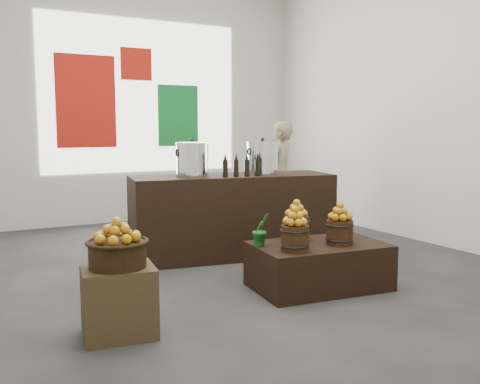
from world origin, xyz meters
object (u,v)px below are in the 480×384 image
crate (119,302)px  shopper (279,176)px  stock_pot_left (192,160)px  counter (232,216)px  wicker_basket (118,254)px  stock_pot_center (262,159)px  display_table (319,266)px

crate → shopper: shopper is taller
stock_pot_left → counter: bearing=-9.8°
crate → wicker_basket: (0.00, 0.00, 0.35)m
counter → stock_pot_left: (-0.47, 0.08, 0.66)m
wicker_basket → stock_pot_left: size_ratio=1.13×
crate → stock_pot_center: (2.23, 1.71, 0.88)m
stock_pot_left → stock_pot_center: 0.85m
wicker_basket → display_table: size_ratio=0.33×
shopper → stock_pot_left: bearing=-1.5°
crate → display_table: 2.00m
display_table → stock_pot_left: stock_pot_left is taller
counter → stock_pot_center: stock_pot_center is taller
wicker_basket → crate: bearing=0.0°
display_table → counter: size_ratio=0.52×
display_table → shopper: size_ratio=0.77×
display_table → stock_pot_center: 1.75m
crate → display_table: (1.98, 0.25, -0.04)m
display_table → shopper: shopper is taller
crate → wicker_basket: size_ratio=1.25×
stock_pot_center → shopper: 1.57m
crate → stock_pot_left: (1.40, 1.85, 0.88)m
counter → stock_pot_center: bearing=0.0°
counter → shopper: bearing=48.6°
crate → shopper: 4.35m
crate → stock_pot_center: 2.95m
stock_pot_left → shopper: 2.13m
wicker_basket → counter: 2.58m
counter → shopper: 1.78m
stock_pot_left → stock_pot_center: same height
display_table → stock_pot_left: size_ratio=3.40×
stock_pot_left → shopper: size_ratio=0.23×
stock_pot_left → shopper: shopper is taller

